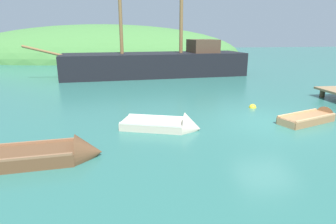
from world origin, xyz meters
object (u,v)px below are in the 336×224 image
at_px(rowboat_outer_right, 168,127).
at_px(rowboat_portside, 43,157).
at_px(buoy_yellow, 252,108).
at_px(rowboat_far, 314,119).
at_px(sailing_ship, 157,67).

xyz_separation_m(rowboat_outer_right, rowboat_portside, (-4.02, -2.31, 0.04)).
bearing_deg(buoy_yellow, rowboat_far, -57.12).
bearing_deg(sailing_ship, rowboat_outer_right, 80.51).
xyz_separation_m(rowboat_far, buoy_yellow, (-1.59, 2.47, -0.09)).
xyz_separation_m(sailing_ship, buoy_yellow, (3.49, -11.58, -0.73)).
height_order(rowboat_portside, buoy_yellow, rowboat_portside).
bearing_deg(buoy_yellow, sailing_ship, 106.77).
bearing_deg(rowboat_outer_right, sailing_ship, 104.27).
relative_size(rowboat_outer_right, buoy_yellow, 8.88).
distance_m(rowboat_portside, buoy_yellow, 9.95).
bearing_deg(rowboat_outer_right, rowboat_far, 19.96).
bearing_deg(sailing_ship, buoy_yellow, 101.96).
distance_m(sailing_ship, buoy_yellow, 12.12).
distance_m(rowboat_outer_right, rowboat_portside, 4.64).
height_order(sailing_ship, rowboat_outer_right, sailing_ship).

